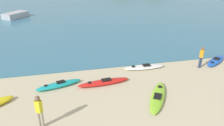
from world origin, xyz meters
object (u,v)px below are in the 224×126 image
at_px(kayak_on_sand_4, 104,82).
at_px(kayak_on_sand_0, 59,85).
at_px(moored_boat_3, 15,15).
at_px(kayak_on_sand_5, 144,67).
at_px(person_near_waterline, 201,56).
at_px(kayak_on_sand_2, 216,61).
at_px(kayak_on_sand_1, 158,97).
at_px(person_near_foreground, 39,110).

bearing_deg(kayak_on_sand_4, kayak_on_sand_0, 174.39).
bearing_deg(moored_boat_3, kayak_on_sand_5, -58.03).
bearing_deg(kayak_on_sand_5, person_near_waterline, -10.38).
bearing_deg(kayak_on_sand_2, moored_boat_3, 132.62).
relative_size(kayak_on_sand_4, kayak_on_sand_5, 1.11).
relative_size(kayak_on_sand_2, person_near_waterline, 1.66).
bearing_deg(kayak_on_sand_2, kayak_on_sand_0, -174.44).
height_order(kayak_on_sand_0, kayak_on_sand_1, kayak_on_sand_0).
bearing_deg(kayak_on_sand_0, kayak_on_sand_4, -5.61).
height_order(person_near_foreground, moored_boat_3, person_near_foreground).
distance_m(kayak_on_sand_2, kayak_on_sand_5, 5.80).
height_order(kayak_on_sand_5, moored_boat_3, moored_boat_3).
relative_size(kayak_on_sand_0, person_near_foreground, 1.68).
xyz_separation_m(kayak_on_sand_0, moored_boat_3, (-5.84, 20.44, 0.28)).
height_order(kayak_on_sand_2, kayak_on_sand_5, same).
distance_m(kayak_on_sand_5, person_near_foreground, 8.48).
relative_size(kayak_on_sand_4, person_near_waterline, 2.08).
distance_m(kayak_on_sand_5, moored_boat_3, 22.55).
distance_m(kayak_on_sand_2, moored_boat_3, 26.20).
height_order(kayak_on_sand_1, kayak_on_sand_5, kayak_on_sand_1).
distance_m(kayak_on_sand_1, moored_boat_3, 25.62).
height_order(kayak_on_sand_1, person_near_foreground, person_near_foreground).
xyz_separation_m(kayak_on_sand_2, person_near_waterline, (-1.78, -0.59, 0.80)).
relative_size(kayak_on_sand_1, moored_boat_3, 0.90).
bearing_deg(kayak_on_sand_4, person_near_waterline, 6.60).
relative_size(kayak_on_sand_4, person_near_foreground, 1.97).
relative_size(kayak_on_sand_0, kayak_on_sand_5, 0.94).
xyz_separation_m(kayak_on_sand_4, person_near_foreground, (-3.58, -3.29, 0.84)).
bearing_deg(kayak_on_sand_0, kayak_on_sand_1, -24.94).
relative_size(kayak_on_sand_0, kayak_on_sand_2, 1.07).
xyz_separation_m(kayak_on_sand_5, person_near_waterline, (4.02, -0.74, 0.80)).
xyz_separation_m(person_near_foreground, moored_boat_3, (-5.05, 24.01, -0.54)).
relative_size(kayak_on_sand_2, kayak_on_sand_4, 0.80).
height_order(kayak_on_sand_4, kayak_on_sand_5, kayak_on_sand_4).
relative_size(kayak_on_sand_4, moored_boat_3, 0.92).
xyz_separation_m(kayak_on_sand_2, kayak_on_sand_5, (-5.80, 0.15, -0.00)).
bearing_deg(kayak_on_sand_2, person_near_foreground, -159.56).
xyz_separation_m(kayak_on_sand_1, person_near_foreground, (-6.26, -1.02, 0.85)).
bearing_deg(kayak_on_sand_4, kayak_on_sand_5, 25.61).
bearing_deg(kayak_on_sand_1, kayak_on_sand_0, 155.06).
xyz_separation_m(kayak_on_sand_4, person_near_waterline, (7.33, 0.85, 0.79)).
height_order(kayak_on_sand_0, moored_boat_3, moored_boat_3).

